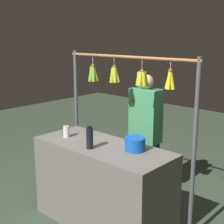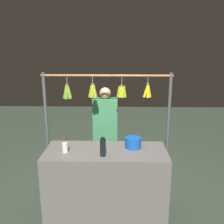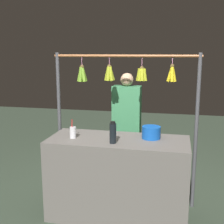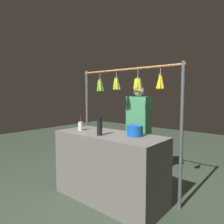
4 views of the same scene
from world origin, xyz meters
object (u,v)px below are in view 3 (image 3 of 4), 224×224
object	(u,v)px
blue_bucket	(151,132)
vendor_person	(126,132)
water_bottle	(113,133)
drink_cup	(73,132)

from	to	relation	value
blue_bucket	vendor_person	size ratio (longest dim) A/B	0.13
water_bottle	vendor_person	world-z (taller)	vendor_person
blue_bucket	drink_cup	world-z (taller)	drink_cup
blue_bucket	drink_cup	size ratio (longest dim) A/B	0.97
blue_bucket	drink_cup	xyz separation A→B (m)	(0.85, 0.17, -0.00)
water_bottle	blue_bucket	distance (m)	0.46
water_bottle	vendor_person	xyz separation A→B (m)	(0.02, -0.97, -0.24)
water_bottle	blue_bucket	world-z (taller)	water_bottle
drink_cup	blue_bucket	bearing A→B (deg)	-168.70
drink_cup	vendor_person	xyz separation A→B (m)	(-0.45, -0.87, -0.20)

